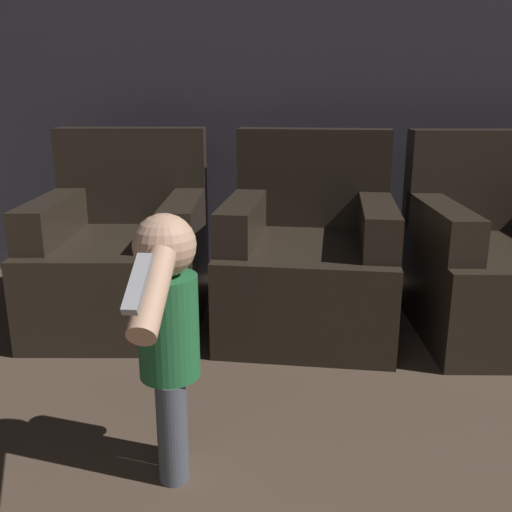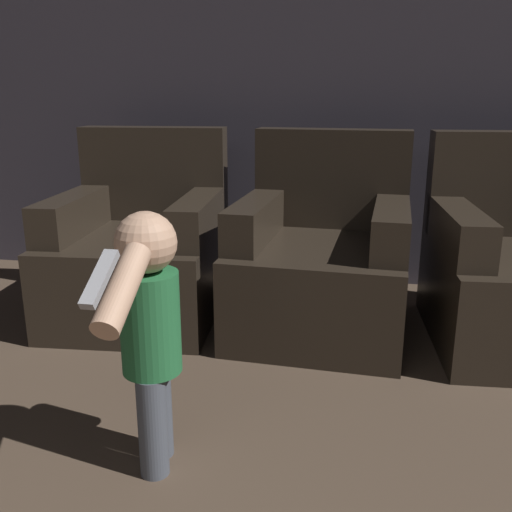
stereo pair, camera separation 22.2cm
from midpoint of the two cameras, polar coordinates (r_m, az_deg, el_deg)
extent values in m
cube|color=#3D3842|center=(3.58, 1.82, 18.43)|extent=(8.40, 0.05, 2.60)
cube|color=black|center=(3.05, -9.55, -1.92)|extent=(0.89, 0.98, 0.45)
cube|color=black|center=(3.30, -8.19, 8.14)|extent=(0.82, 0.23, 0.52)
cube|color=black|center=(3.07, -15.73, 4.09)|extent=(0.22, 0.77, 0.20)
cube|color=black|center=(2.89, -3.60, 3.95)|extent=(0.22, 0.77, 0.20)
cube|color=black|center=(2.87, 8.62, -3.04)|extent=(0.86, 0.95, 0.45)
cube|color=black|center=(3.12, 9.65, 7.64)|extent=(0.82, 0.20, 0.52)
cube|color=black|center=(2.82, 2.28, 3.67)|extent=(0.20, 0.76, 0.20)
cube|color=black|center=(2.77, 15.63, 2.85)|extent=(0.20, 0.76, 0.20)
cube|color=black|center=(3.23, 26.00, 6.52)|extent=(0.82, 0.22, 0.52)
cube|color=black|center=(2.80, 21.76, 2.44)|extent=(0.22, 0.77, 0.20)
cylinder|color=#474C56|center=(1.83, -6.76, -16.65)|extent=(0.09, 0.09, 0.33)
cylinder|color=#474C56|center=(1.92, -6.43, -15.04)|extent=(0.09, 0.09, 0.33)
cylinder|color=#236638|center=(1.73, -6.93, -6.69)|extent=(0.18, 0.18, 0.31)
sphere|color=tan|center=(1.65, -7.22, 1.30)|extent=(0.18, 0.18, 0.18)
cylinder|color=tan|center=(1.84, -6.54, -5.70)|extent=(0.07, 0.07, 0.26)
cylinder|color=tan|center=(1.45, -9.03, -3.37)|extent=(0.07, 0.27, 0.20)
cube|color=#99999E|center=(1.33, -10.81, -2.29)|extent=(0.04, 0.16, 0.10)
camera|label=1|loc=(0.11, -87.14, 0.83)|focal=40.00mm
camera|label=2|loc=(0.11, 92.86, -0.83)|focal=40.00mm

